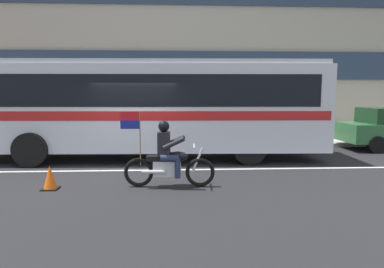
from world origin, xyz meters
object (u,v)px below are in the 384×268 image
(fire_hydrant, at_px, (88,133))
(traffic_cone, at_px, (50,178))
(motorcycle_with_rider, at_px, (168,159))
(transit_bus, at_px, (151,103))

(fire_hydrant, height_order, traffic_cone, fire_hydrant)
(traffic_cone, bearing_deg, motorcycle_with_rider, 1.40)
(fire_hydrant, relative_size, traffic_cone, 1.36)
(transit_bus, xyz_separation_m, fire_hydrant, (-2.86, 2.95, -1.36))
(transit_bus, relative_size, fire_hydrant, 15.20)
(motorcycle_with_rider, xyz_separation_m, fire_hydrant, (-3.51, 6.48, -0.15))
(transit_bus, relative_size, motorcycle_with_rider, 5.19)
(transit_bus, distance_m, traffic_cone, 4.46)
(motorcycle_with_rider, bearing_deg, fire_hydrant, 118.42)
(transit_bus, distance_m, motorcycle_with_rider, 3.79)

